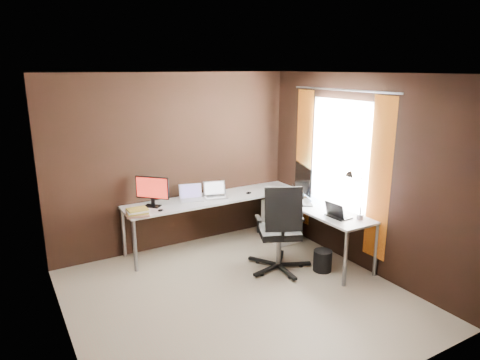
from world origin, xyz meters
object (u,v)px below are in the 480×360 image
Objects in this scene: laptop_white at (191,197)px; book_stack at (138,212)px; laptop_black_big at (300,200)px; office_chair at (279,245)px; desk_lamp at (354,189)px; drawer_pedestal at (282,221)px; laptop_silver at (215,194)px; laptop_black_small at (337,214)px; monitor_left at (152,190)px; monitor_right at (303,180)px; wastebasket at (323,261)px.

laptop_white is 1.16× the size of book_stack.
laptop_black_big is 0.78m from office_chair.
drawer_pedestal is at bearing 107.99° from desk_lamp.
laptop_silver is at bearing 8.27° from laptop_white.
laptop_black_big is 1.34× the size of laptop_black_small.
monitor_left is 1.29× the size of book_stack.
laptop_white is 0.90m from book_stack.
drawer_pedestal is at bearing -2.95° from laptop_white.
laptop_silver reaches higher than drawer_pedestal.
desk_lamp is (1.42, -1.73, 0.34)m from laptop_white.
monitor_left is at bearing 151.60° from desk_lamp.
monitor_right is 1.43× the size of laptop_black_big.
office_chair is at bearing -32.00° from book_stack.
drawer_pedestal is at bearing -3.97° from book_stack.
laptop_black_big is (1.81, -0.90, -0.18)m from monitor_left.
laptop_silver is 1.37× the size of wastebasket.
monitor_left is 0.35× the size of office_chair.
desk_lamp is (0.05, -0.93, 0.10)m from monitor_right.
laptop_silver is 2.02m from desk_lamp.
laptop_black_small is (1.85, -1.60, -0.19)m from monitor_left.
desk_lamp is at bearing 4.44° from monitor_left.
desk_lamp is (0.14, -0.13, 0.34)m from laptop_black_small.
laptop_black_small is at bearing -167.25° from monitor_right.
monitor_left is 0.60m from laptop_white.
office_chair is at bearing -60.79° from laptop_silver.
laptop_black_small is 0.66m from wastebasket.
monitor_left is 1.11× the size of laptop_white.
laptop_white is 0.89× the size of laptop_black_big.
drawer_pedestal is 0.51× the size of office_chair.
desk_lamp is 2.21× the size of wastebasket.
monitor_left is at bearing 159.61° from office_chair.
laptop_black_small is (1.28, -1.60, -0.00)m from laptop_white.
laptop_white is at bearing 78.92° from monitor_right.
monitor_right is at bearing 105.61° from desk_lamp.
drawer_pedestal is 1.45× the size of monitor_left.
laptop_white is (0.57, 0.01, -0.19)m from monitor_left.
monitor_right reaches higher than wastebasket.
laptop_white is (-1.30, 0.41, 0.48)m from drawer_pedestal.
book_stack reaches higher than wastebasket.
laptop_black_big is 0.70m from laptop_black_small.
office_chair is at bearing -46.34° from laptop_white.
office_chair is at bearing 54.68° from laptop_black_small.
monitor_left is at bearing -167.77° from laptop_silver.
office_chair is (0.31, -1.19, -0.44)m from laptop_silver.
book_stack is 1.17× the size of wastebasket.
laptop_silver is (-1.01, 0.76, -0.24)m from monitor_right.
book_stack is at bearing 102.02° from laptop_black_big.
monitor_right is 1.85× the size of book_stack.
book_stack is (-2.11, 0.64, -0.01)m from laptop_black_big.
wastebasket is at bearing -159.57° from laptop_black_big.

